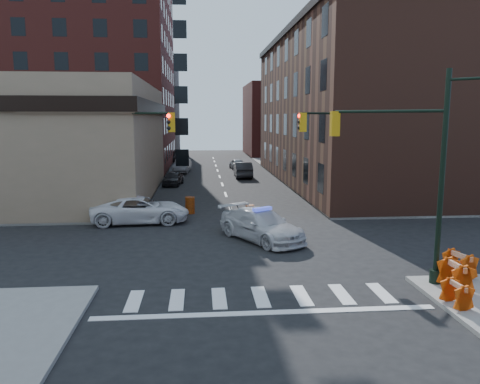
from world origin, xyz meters
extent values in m
plane|color=black|center=(0.00, 0.00, 0.00)|extent=(140.00, 140.00, 0.00)
cube|color=gray|center=(-23.00, 32.75, 0.07)|extent=(34.00, 54.50, 0.15)
cube|color=gray|center=(23.00, 32.75, 0.07)|extent=(34.00, 54.50, 0.15)
cube|color=#877058|center=(-17.00, 16.50, 4.50)|extent=(22.00, 22.00, 9.00)
cube|color=maroon|center=(-18.50, 40.00, 12.00)|extent=(25.00, 25.00, 24.00)
cube|color=#512B20|center=(13.00, 22.50, 7.00)|extent=(14.00, 34.00, 14.00)
cube|color=brown|center=(-16.00, 62.00, 8.00)|extent=(20.00, 18.00, 16.00)
cube|color=maroon|center=(14.00, 58.00, 6.00)|extent=(16.00, 16.00, 12.00)
cylinder|color=black|center=(6.80, -6.30, 4.15)|extent=(0.20, 0.20, 8.00)
cylinder|color=black|center=(6.80, -6.30, 0.40)|extent=(0.44, 0.44, 0.50)
cylinder|color=black|center=(5.21, -4.71, 6.65)|extent=(3.27, 3.27, 0.12)
cube|color=#BF8C0C|center=(3.62, -3.12, 6.15)|extent=(0.35, 0.35, 1.05)
sphere|color=#FF0C05|center=(3.77, -2.96, 6.50)|extent=(0.22, 0.22, 0.22)
sphere|color=black|center=(3.77, -2.96, 6.17)|extent=(0.22, 0.22, 0.22)
sphere|color=black|center=(3.77, -2.96, 5.84)|extent=(0.22, 0.22, 0.22)
cylinder|color=black|center=(-6.80, 6.30, 4.15)|extent=(0.20, 0.20, 8.00)
cylinder|color=black|center=(-6.80, 6.30, 0.40)|extent=(0.44, 0.44, 0.50)
cylinder|color=black|center=(-5.21, 4.71, 6.65)|extent=(3.27, 3.27, 0.12)
cube|color=#BF8C0C|center=(-3.62, 3.12, 6.15)|extent=(0.35, 0.35, 1.05)
sphere|color=#FF0C05|center=(-3.77, 2.96, 6.50)|extent=(0.22, 0.22, 0.22)
sphere|color=black|center=(-3.77, 2.96, 6.17)|extent=(0.22, 0.22, 0.22)
sphere|color=black|center=(-3.77, 2.96, 5.84)|extent=(0.22, 0.22, 0.22)
cylinder|color=black|center=(6.80, 6.30, 4.15)|extent=(0.20, 0.20, 8.00)
cylinder|color=black|center=(6.80, 6.30, 0.40)|extent=(0.44, 0.44, 0.50)
cylinder|color=black|center=(5.21, 4.71, 6.65)|extent=(3.27, 3.27, 0.12)
cube|color=#BF8C0C|center=(3.62, 3.12, 6.15)|extent=(0.35, 0.35, 1.05)
sphere|color=#FF0C05|center=(3.46, 3.27, 6.50)|extent=(0.22, 0.22, 0.22)
sphere|color=black|center=(3.46, 3.27, 6.17)|extent=(0.22, 0.22, 0.22)
sphere|color=black|center=(3.46, 3.27, 5.84)|extent=(0.22, 0.22, 0.22)
cylinder|color=black|center=(7.50, 26.00, 1.45)|extent=(0.24, 0.24, 2.60)
sphere|color=brown|center=(7.50, 26.00, 3.50)|extent=(3.00, 3.00, 3.00)
cylinder|color=black|center=(7.50, 34.00, 1.45)|extent=(0.24, 0.24, 2.60)
sphere|color=brown|center=(7.50, 34.00, 3.50)|extent=(3.00, 3.00, 3.00)
imported|color=silver|center=(1.06, 1.09, 0.81)|extent=(4.78, 5.95, 1.62)
imported|color=silver|center=(-5.80, 5.80, 0.82)|extent=(6.05, 3.06, 1.64)
imported|color=black|center=(-4.70, 21.96, 0.67)|extent=(2.11, 4.13, 1.35)
imported|color=gray|center=(-4.20, 32.30, 0.78)|extent=(2.11, 4.88, 1.56)
imported|color=black|center=(-5.10, 46.60, 0.78)|extent=(2.59, 5.54, 1.57)
imported|color=black|center=(2.50, 27.20, 0.83)|extent=(1.79, 5.04, 1.66)
imported|color=gray|center=(2.50, 35.61, 0.66)|extent=(1.87, 3.97, 1.31)
imported|color=black|center=(-10.82, 6.00, 0.92)|extent=(0.67, 0.65, 1.55)
imported|color=black|center=(-11.45, 8.03, 1.12)|extent=(1.19, 1.12, 1.95)
imported|color=#202330|center=(-13.00, 9.00, 0.99)|extent=(1.04, 0.92, 1.69)
cylinder|color=#DF3F0A|center=(0.97, 5.93, 0.49)|extent=(0.69, 0.69, 0.98)
cylinder|color=#EB3C0B|center=(-2.83, 8.39, 0.56)|extent=(0.74, 0.74, 1.12)
camera|label=1|loc=(-2.12, -22.74, 6.41)|focal=35.00mm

